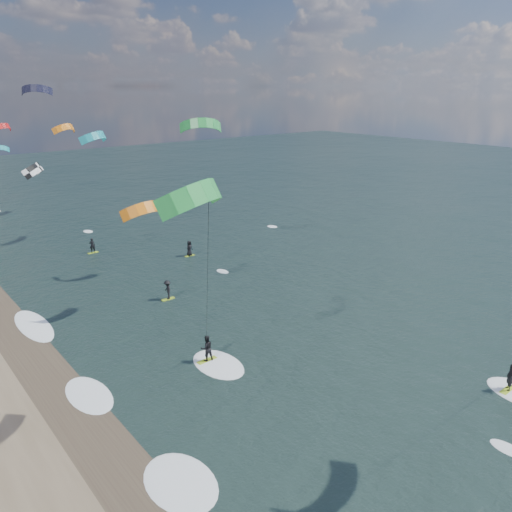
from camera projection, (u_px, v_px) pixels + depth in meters
ground at (431, 453)px, 23.81m from camera, size 260.00×260.00×0.00m
wet_sand_strip at (105, 451)px, 23.91m from camera, size 3.00×240.00×0.00m
kitesurfer_near_b at (211, 256)px, 24.43m from camera, size 7.16×8.83×13.46m
far_kitesurfers at (160, 267)px, 45.99m from camera, size 8.43×16.49×1.67m
bg_kite_field at (43, 130)px, 59.91m from camera, size 13.83×69.17×10.68m
shoreline_surf at (91, 397)px, 28.11m from camera, size 2.40×79.40×0.11m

